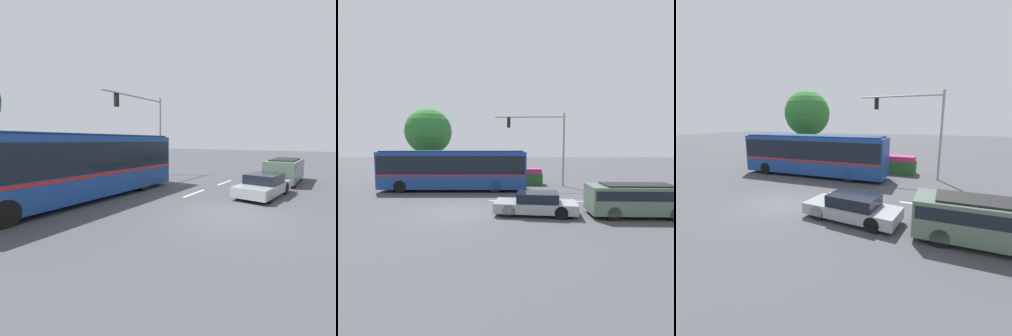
{
  "view_description": "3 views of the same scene",
  "coord_description": "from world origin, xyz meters",
  "views": [
    {
      "loc": [
        -9.03,
        -3.42,
        2.97
      ],
      "look_at": [
        3.04,
        5.18,
        1.29
      ],
      "focal_mm": 25.51,
      "sensor_mm": 36.0,
      "label": 1
    },
    {
      "loc": [
        3.17,
        -13.54,
        3.68
      ],
      "look_at": [
        2.61,
        3.69,
        2.17
      ],
      "focal_mm": 26.75,
      "sensor_mm": 36.0,
      "label": 2
    },
    {
      "loc": [
        8.07,
        -9.85,
        4.48
      ],
      "look_at": [
        1.94,
        4.37,
        1.38
      ],
      "focal_mm": 25.48,
      "sensor_mm": 36.0,
      "label": 3
    }
  ],
  "objects": [
    {
      "name": "sedan_foreground",
      "position": [
        4.35,
        -0.24,
        0.58
      ],
      "size": [
        4.49,
        2.16,
        1.21
      ],
      "rotation": [
        0.0,
        0.0,
        3.05
      ],
      "color": "gray",
      "rests_on": "ground"
    },
    {
      "name": "suv_left_lane",
      "position": [
        9.63,
        -0.4,
        0.99
      ],
      "size": [
        5.05,
        1.94,
        1.71
      ],
      "rotation": [
        0.0,
        0.0,
        3.14
      ],
      "color": "#516656",
      "rests_on": "ground"
    },
    {
      "name": "traffic_light_pole",
      "position": [
        6.06,
        9.3,
        4.47
      ],
      "size": [
        6.31,
        0.24,
        6.65
      ],
      "rotation": [
        0.0,
        0.0,
        3.14
      ],
      "color": "gray",
      "rests_on": "ground"
    },
    {
      "name": "lane_stripe_mid",
      "position": [
        2.69,
        3.09,
        0.01
      ],
      "size": [
        2.4,
        0.16,
        0.01
      ],
      "primitive_type": "cube",
      "color": "silver",
      "rests_on": "ground"
    },
    {
      "name": "flowering_hedge",
      "position": [
        1.38,
        10.45,
        0.75
      ],
      "size": [
        8.94,
        1.38,
        1.53
      ],
      "color": "#286028",
      "rests_on": "ground"
    },
    {
      "name": "city_bus",
      "position": [
        -1.84,
        6.95,
        1.88
      ],
      "size": [
        11.97,
        2.9,
        3.31
      ],
      "rotation": [
        0.0,
        0.0,
        3.17
      ],
      "color": "navy",
      "rests_on": "ground"
    },
    {
      "name": "lane_stripe_near",
      "position": [
        7.12,
        3.06,
        0.01
      ],
      "size": [
        2.4,
        0.16,
        0.01
      ],
      "primitive_type": "cube",
      "color": "silver",
      "rests_on": "ground"
    },
    {
      "name": "street_tree_left",
      "position": [
        -5.72,
        12.34,
        5.19
      ],
      "size": [
        4.74,
        4.74,
        7.57
      ],
      "color": "brown",
      "rests_on": "ground"
    },
    {
      "name": "ground_plane",
      "position": [
        0.0,
        0.0,
        0.0
      ],
      "size": [
        140.0,
        140.0,
        0.0
      ],
      "primitive_type": "plane",
      "color": "#444449"
    }
  ]
}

